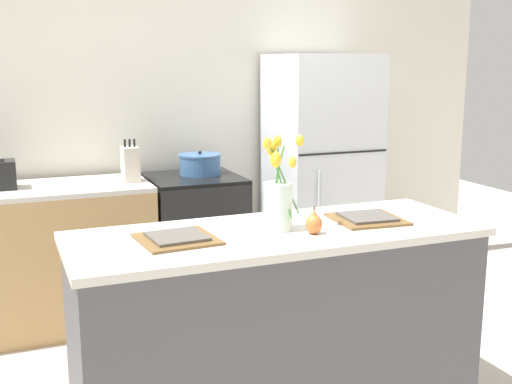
# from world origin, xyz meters

# --- Properties ---
(back_wall) EXTENTS (5.20, 0.08, 2.70)m
(back_wall) POSITION_xyz_m (0.00, 2.00, 1.35)
(back_wall) COLOR silver
(back_wall) RESTS_ON ground_plane
(kitchen_island) EXTENTS (1.80, 0.66, 0.95)m
(kitchen_island) POSITION_xyz_m (0.00, 0.00, 0.48)
(kitchen_island) COLOR #4C4C51
(kitchen_island) RESTS_ON ground_plane
(back_counter) EXTENTS (1.68, 0.60, 0.91)m
(back_counter) POSITION_xyz_m (-1.06, 1.60, 0.46)
(back_counter) COLOR tan
(back_counter) RESTS_ON ground_plane
(stove_range) EXTENTS (0.60, 0.61, 0.91)m
(stove_range) POSITION_xyz_m (0.10, 1.60, 0.45)
(stove_range) COLOR black
(stove_range) RESTS_ON ground_plane
(refrigerator) EXTENTS (0.68, 0.67, 1.71)m
(refrigerator) POSITION_xyz_m (1.05, 1.60, 0.86)
(refrigerator) COLOR silver
(refrigerator) RESTS_ON ground_plane
(flower_vase) EXTENTS (0.18, 0.15, 0.41)m
(flower_vase) POSITION_xyz_m (-0.00, -0.00, 1.09)
(flower_vase) COLOR silver
(flower_vase) RESTS_ON kitchen_island
(pear_figurine) EXTENTS (0.07, 0.07, 0.12)m
(pear_figurine) POSITION_xyz_m (0.12, -0.11, 0.99)
(pear_figurine) COLOR #C66B33
(pear_figurine) RESTS_ON kitchen_island
(plate_setting_left) EXTENTS (0.33, 0.33, 0.02)m
(plate_setting_left) POSITION_xyz_m (-0.45, 0.00, 0.96)
(plate_setting_left) COLOR brown
(plate_setting_left) RESTS_ON kitchen_island
(plate_setting_right) EXTENTS (0.33, 0.33, 0.02)m
(plate_setting_right) POSITION_xyz_m (0.45, 0.00, 0.96)
(plate_setting_right) COLOR brown
(plate_setting_right) RESTS_ON kitchen_island
(cooking_pot) EXTENTS (0.28, 0.28, 0.16)m
(cooking_pot) POSITION_xyz_m (0.16, 1.66, 0.98)
(cooking_pot) COLOR #386093
(cooking_pot) RESTS_ON stove_range
(knife_block) EXTENTS (0.10, 0.14, 0.27)m
(knife_block) POSITION_xyz_m (-0.32, 1.58, 1.02)
(knife_block) COLOR beige
(knife_block) RESTS_ON back_counter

